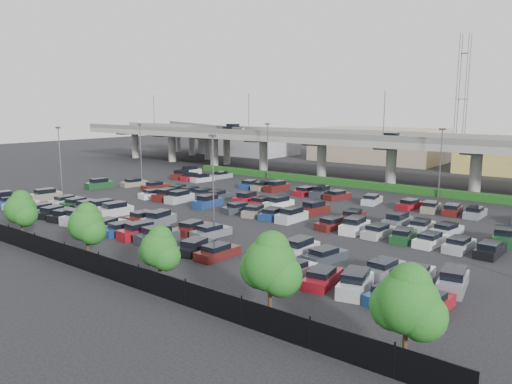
{
  "coord_description": "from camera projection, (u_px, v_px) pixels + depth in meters",
  "views": [
    {
      "loc": [
        39.87,
        -50.55,
        13.68
      ],
      "look_at": [
        -1.28,
        1.8,
        2.0
      ],
      "focal_mm": 35.0,
      "sensor_mm": 36.0,
      "label": 1
    }
  ],
  "objects": [
    {
      "name": "ground",
      "position": [
        255.0,
        210.0,
        65.78
      ],
      "size": [
        280.0,
        280.0,
        0.0
      ],
      "primitive_type": "plane",
      "color": "black"
    },
    {
      "name": "fence",
      "position": [
        58.0,
        252.0,
        43.97
      ],
      "size": [
        70.0,
        0.1,
        2.0
      ],
      "color": "black",
      "rests_on": "ground"
    },
    {
      "name": "hedge",
      "position": [
        346.0,
        183.0,
        85.04
      ],
      "size": [
        66.0,
        1.6,
        1.1
      ],
      "primitive_type": "cube",
      "color": "#123F14",
      "rests_on": "ground"
    },
    {
      "name": "parked_cars",
      "position": [
        237.0,
        210.0,
        62.67
      ],
      "size": [
        63.01,
        41.64,
        1.67
      ],
      "color": "black",
      "rests_on": "ground"
    },
    {
      "name": "distant_buildings",
      "position": [
        482.0,
        152.0,
        105.46
      ],
      "size": [
        138.0,
        24.0,
        9.0
      ],
      "color": "gray",
      "rests_on": "ground"
    },
    {
      "name": "light_poles",
      "position": [
        241.0,
        159.0,
        68.76
      ],
      "size": [
        66.9,
        48.38,
        10.3
      ],
      "color": "#515056",
      "rests_on": "ground"
    },
    {
      "name": "on_ramp",
      "position": [
        200.0,
        131.0,
        129.64
      ],
      "size": [
        50.93,
        30.13,
        8.8
      ],
      "color": "gray",
      "rests_on": "ground"
    },
    {
      "name": "overpass",
      "position": [
        365.0,
        143.0,
        89.49
      ],
      "size": [
        150.0,
        13.0,
        15.8
      ],
      "color": "gray",
      "rests_on": "ground"
    },
    {
      "name": "comm_tower",
      "position": [
        462.0,
        96.0,
        117.94
      ],
      "size": [
        2.4,
        2.4,
        30.0
      ],
      "color": "#515056",
      "rests_on": "ground"
    },
    {
      "name": "tree_row",
      "position": [
        76.0,
        221.0,
        44.2
      ],
      "size": [
        65.07,
        3.66,
        5.94
      ],
      "color": "#332316",
      "rests_on": "ground"
    }
  ]
}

